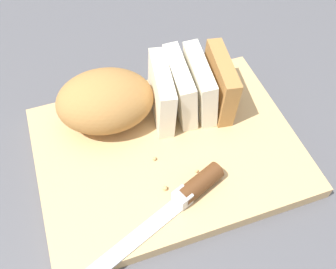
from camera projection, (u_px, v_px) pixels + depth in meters
name	position (u px, v px, depth m)	size (l,w,h in m)	color
ground_plane	(168.00, 155.00, 0.58)	(3.00, 3.00, 0.00)	#4C4C51
cutting_board	(168.00, 151.00, 0.57)	(0.38, 0.28, 0.02)	tan
bread_loaf	(139.00, 95.00, 0.57)	(0.27, 0.13, 0.09)	#A8753D
bread_knife	(185.00, 196.00, 0.50)	(0.24, 0.12, 0.02)	silver
crumb_near_knife	(165.00, 188.00, 0.52)	(0.01, 0.01, 0.01)	tan
crumb_near_loaf	(197.00, 171.00, 0.54)	(0.00, 0.00, 0.00)	tan
crumb_stray_left	(155.00, 159.00, 0.55)	(0.01, 0.01, 0.01)	tan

